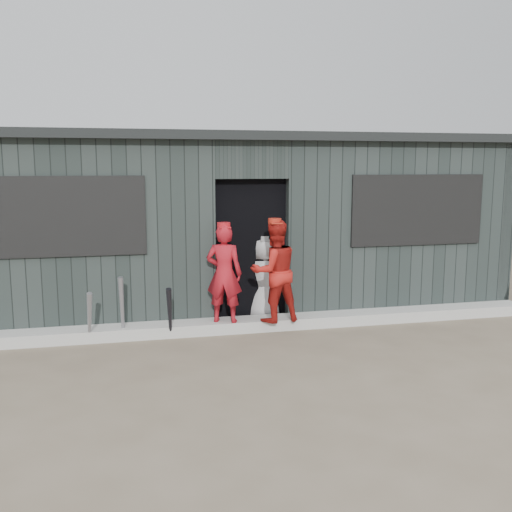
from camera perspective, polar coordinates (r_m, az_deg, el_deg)
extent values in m
plane|color=brown|center=(6.04, 3.89, -12.06)|extent=(80.00, 80.00, 0.00)
cube|color=#A3A39E|center=(7.69, -0.03, -6.80)|extent=(8.00, 0.36, 0.15)
cone|color=gray|center=(7.24, -16.31, -5.99)|extent=(0.12, 0.31, 0.69)
cone|color=gray|center=(7.33, -13.24, -5.13)|extent=(0.08, 0.20, 0.82)
cone|color=black|center=(7.22, -8.62, -5.71)|extent=(0.10, 0.29, 0.70)
imported|color=maroon|center=(7.38, -3.21, -1.78)|extent=(0.55, 0.45, 1.28)
imported|color=#A61914|center=(7.41, 1.86, -1.53)|extent=(0.72, 0.60, 1.33)
imported|color=#A6A6A6|center=(7.99, 0.79, -2.37)|extent=(0.64, 0.48, 1.19)
cube|color=black|center=(9.10, -2.39, 2.88)|extent=(7.60, 2.70, 2.20)
cube|color=#28302D|center=(7.58, -17.37, 1.62)|extent=(3.50, 0.20, 2.50)
cube|color=#29312F|center=(8.50, 14.51, 2.50)|extent=(3.50, 0.20, 2.50)
cube|color=#262D2B|center=(7.67, -0.51, 9.60)|extent=(1.00, 0.20, 0.50)
cube|color=#2A3230|center=(10.52, 19.02, 3.50)|extent=(0.20, 3.00, 2.50)
cube|color=#29302D|center=(10.47, -3.79, 3.95)|extent=(8.00, 0.20, 2.50)
cube|color=black|center=(9.05, -2.45, 11.47)|extent=(8.30, 3.30, 0.12)
cube|color=black|center=(7.44, -18.70, 3.75)|extent=(2.00, 0.04, 1.00)
cube|color=black|center=(8.43, 15.87, 4.45)|extent=(2.00, 0.04, 1.00)
cube|color=black|center=(8.24, -2.83, 3.29)|extent=(0.20, 0.20, 0.97)
cube|color=black|center=(8.38, -0.15, 3.05)|extent=(0.21, 0.18, 0.82)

